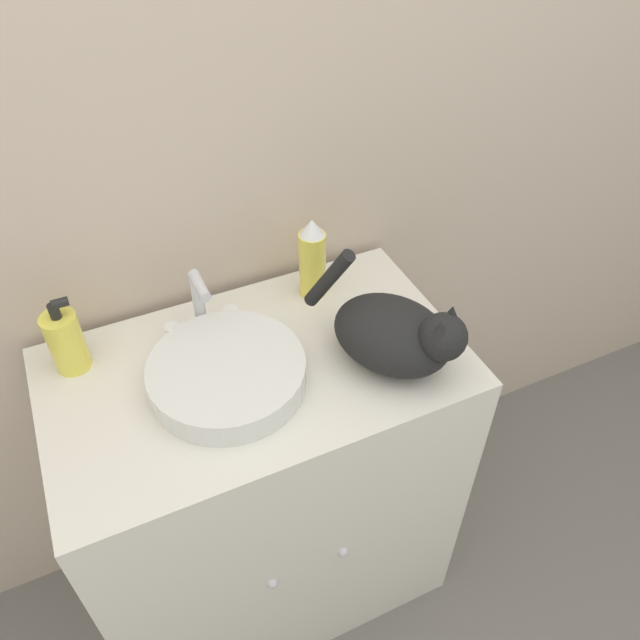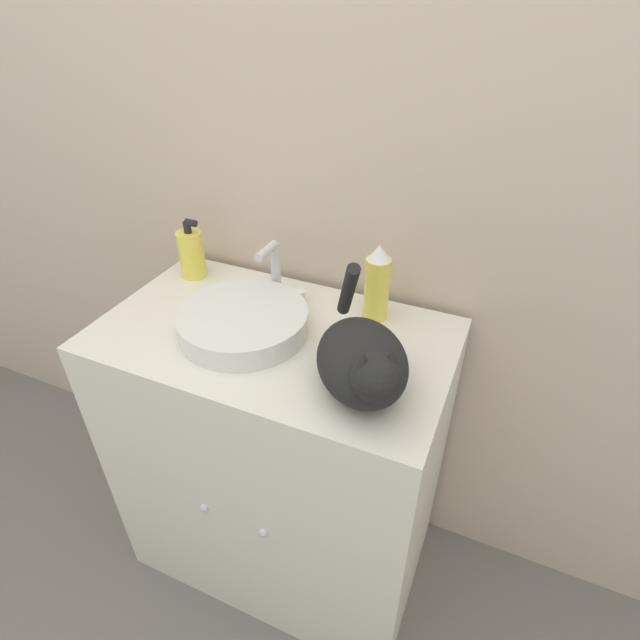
# 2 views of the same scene
# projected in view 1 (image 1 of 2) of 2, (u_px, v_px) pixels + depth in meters

# --- Properties ---
(wall_back) EXTENTS (6.00, 0.05, 2.50)m
(wall_back) POSITION_uv_depth(u_px,v_px,m) (187.00, 123.00, 1.16)
(wall_back) COLOR #C6B29E
(wall_back) RESTS_ON ground_plane
(vanity_cabinet) EXTENTS (0.83, 0.50, 0.87)m
(vanity_cabinet) POSITION_uv_depth(u_px,v_px,m) (268.00, 487.00, 1.52)
(vanity_cabinet) COLOR silver
(vanity_cabinet) RESTS_ON ground_plane
(sink_basin) EXTENTS (0.30, 0.30, 0.05)m
(sink_basin) POSITION_uv_depth(u_px,v_px,m) (227.00, 374.00, 1.18)
(sink_basin) COLOR silver
(sink_basin) RESTS_ON vanity_cabinet
(faucet) EXTENTS (0.16, 0.10, 0.16)m
(faucet) POSITION_uv_depth(u_px,v_px,m) (200.00, 308.00, 1.25)
(faucet) COLOR silver
(faucet) RESTS_ON vanity_cabinet
(cat) EXTENTS (0.27, 0.32, 0.22)m
(cat) POSITION_uv_depth(u_px,v_px,m) (397.00, 334.00, 1.19)
(cat) COLOR black
(cat) RESTS_ON vanity_cabinet
(soap_bottle) EXTENTS (0.07, 0.07, 0.17)m
(soap_bottle) POSITION_uv_depth(u_px,v_px,m) (66.00, 341.00, 1.19)
(soap_bottle) COLOR #EADB4C
(soap_bottle) RESTS_ON vanity_cabinet
(spray_bottle) EXTENTS (0.06, 0.06, 0.19)m
(spray_bottle) POSITION_uv_depth(u_px,v_px,m) (312.00, 259.00, 1.33)
(spray_bottle) COLOR #EADB4C
(spray_bottle) RESTS_ON vanity_cabinet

